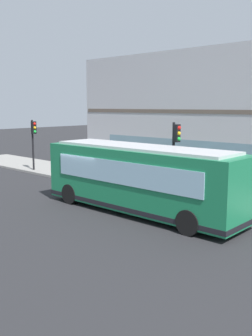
{
  "coord_description": "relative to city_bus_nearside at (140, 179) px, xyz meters",
  "views": [
    {
      "loc": [
        -12.85,
        -14.02,
        4.84
      ],
      "look_at": [
        2.47,
        0.14,
        1.46
      ],
      "focal_mm": 41.26,
      "sensor_mm": 36.0,
      "label": 1
    }
  ],
  "objects": [
    {
      "name": "city_bus_nearside",
      "position": [
        0.0,
        0.0,
        0.0
      ],
      "size": [
        2.62,
        10.05,
        3.07
      ],
      "color": "#197247",
      "rests_on": "ground"
    },
    {
      "name": "building_corner",
      "position": [
        10.07,
        2.84,
        2.53
      ],
      "size": [
        7.06,
        16.21,
        8.18
      ],
      "color": "#A8A8AD",
      "rests_on": "ground"
    },
    {
      "name": "pedestrian_near_building_entrance",
      "position": [
        5.54,
        -2.53,
        -0.5
      ],
      "size": [
        0.32,
        0.32,
        1.58
      ],
      "color": "#8C3F8C",
      "rests_on": "sidewalk_curb"
    },
    {
      "name": "ground",
      "position": [
        -0.17,
        2.84,
        -1.55
      ],
      "size": [
        120.0,
        120.0,
        0.0
      ],
      "primitive_type": "plane",
      "color": "#262628"
    },
    {
      "name": "pedestrian_near_hydrant",
      "position": [
        5.8,
        4.56,
        -0.37
      ],
      "size": [
        0.32,
        0.32,
        1.79
      ],
      "color": "#99994C",
      "rests_on": "sidewalk_curb"
    },
    {
      "name": "sidewalk_curb",
      "position": [
        4.5,
        2.84,
        -1.48
      ],
      "size": [
        4.15,
        40.0,
        0.15
      ],
      "primitive_type": "cube",
      "color": "gray",
      "rests_on": "ground"
    },
    {
      "name": "traffic_light_down_block",
      "position": [
        3.02,
        12.83,
        1.16
      ],
      "size": [
        0.32,
        0.49,
        3.67
      ],
      "color": "black",
      "rests_on": "sidewalk_curb"
    },
    {
      "name": "newspaper_vending_box",
      "position": [
        4.05,
        9.41,
        -0.95
      ],
      "size": [
        0.44,
        0.42,
        0.9
      ],
      "color": "#263F99",
      "rests_on": "sidewalk_curb"
    },
    {
      "name": "fire_hydrant",
      "position": [
        4.78,
        2.71,
        -1.04
      ],
      "size": [
        0.35,
        0.35,
        0.74
      ],
      "color": "gold",
      "rests_on": "sidewalk_curb"
    },
    {
      "name": "traffic_light_near_corner",
      "position": [
        3.09,
        0.27,
        1.29
      ],
      "size": [
        0.32,
        0.49,
        3.86
      ],
      "color": "black",
      "rests_on": "sidewalk_curb"
    }
  ]
}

